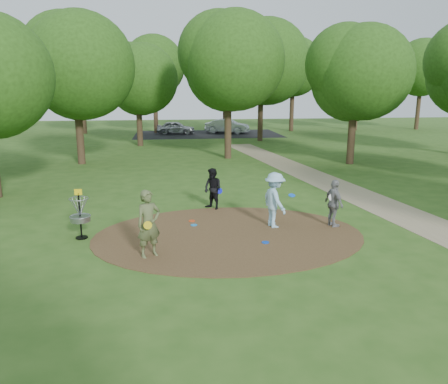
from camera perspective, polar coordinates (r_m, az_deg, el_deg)
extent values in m
plane|color=#2D5119|center=(13.66, 0.64, -5.66)|extent=(100.00, 100.00, 0.00)
cylinder|color=#47301C|center=(13.66, 0.64, -5.63)|extent=(8.40, 8.40, 0.02)
cube|color=#8C7A5B|center=(17.52, 21.26, -2.24)|extent=(7.55, 39.89, 0.01)
cube|color=black|center=(43.18, -2.19, 7.58)|extent=(14.00, 8.00, 0.01)
imported|color=#535D36|center=(11.88, -9.81, -4.13)|extent=(0.81, 0.71, 1.86)
cylinder|color=yellow|center=(11.60, -9.93, -4.30)|extent=(0.22, 0.04, 0.22)
imported|color=#9ACBE6|center=(14.29, 6.62, -1.06)|extent=(0.97, 1.32, 1.83)
cylinder|color=blue|center=(14.36, 8.85, -0.43)|extent=(0.24, 0.24, 0.08)
imported|color=black|center=(16.34, -1.47, 0.40)|extent=(0.94, 0.96, 1.56)
cylinder|color=#0D12E4|center=(16.40, -0.59, 0.15)|extent=(0.23, 0.12, 0.22)
imported|color=gray|center=(14.70, 14.17, -1.46)|extent=(0.58, 0.99, 1.58)
cylinder|color=white|center=(14.58, 13.84, -0.68)|extent=(0.23, 0.12, 0.22)
cylinder|color=#197ECC|center=(14.58, -3.95, -4.33)|extent=(0.22, 0.22, 0.02)
cylinder|color=#0B3EC7|center=(13.03, 5.43, -6.57)|extent=(0.22, 0.22, 0.02)
cylinder|color=red|center=(15.04, -4.22, -3.77)|extent=(0.22, 0.22, 0.02)
imported|color=#9B9DA2|center=(43.33, -6.29, 8.35)|extent=(3.84, 2.02, 1.25)
imported|color=#B8BDC1|center=(43.85, 0.43, 8.60)|extent=(4.54, 3.03, 1.41)
cylinder|color=orange|center=(13.51, -9.90, -5.97)|extent=(0.22, 0.22, 0.02)
cylinder|color=black|center=(13.90, -18.28, -3.11)|extent=(0.05, 0.05, 1.35)
cylinder|color=black|center=(14.09, -18.08, -5.67)|extent=(0.36, 0.36, 0.04)
cylinder|color=gray|center=(13.91, -18.26, -3.33)|extent=(0.60, 0.60, 0.16)
torus|color=gray|center=(13.89, -18.28, -3.02)|extent=(0.63, 0.63, 0.03)
torus|color=gray|center=(13.75, -18.45, -0.82)|extent=(0.58, 0.58, 0.02)
cube|color=yellow|center=(13.70, -18.51, -0.01)|extent=(0.22, 0.02, 0.18)
cylinder|color=#332316|center=(27.41, -18.34, 7.44)|extent=(0.44, 0.44, 3.80)
sphere|color=#224412|center=(27.30, -18.92, 14.91)|extent=(6.09, 6.09, 6.09)
cylinder|color=#332316|center=(28.14, 0.52, 8.65)|extent=(0.44, 0.44, 4.18)
sphere|color=#224412|center=(28.07, 0.53, 16.33)|extent=(6.09, 6.09, 6.09)
cylinder|color=#332316|center=(27.15, 16.33, 7.33)|extent=(0.44, 0.44, 3.61)
sphere|color=#224412|center=(27.02, 16.81, 14.28)|extent=(5.42, 5.42, 5.42)
cylinder|color=#332316|center=(34.96, -10.98, 8.74)|extent=(0.44, 0.44, 3.42)
sphere|color=#224412|center=(34.85, -11.22, 13.94)|extent=(5.31, 5.31, 5.31)
cylinder|color=#332316|center=(37.66, 4.78, 9.99)|extent=(0.44, 0.44, 4.37)
sphere|color=#224412|center=(37.63, 4.90, 16.26)|extent=(7.02, 7.02, 7.02)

